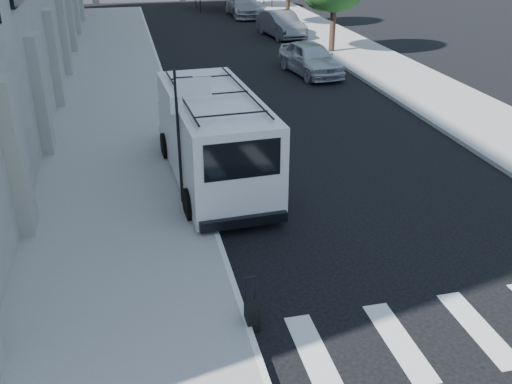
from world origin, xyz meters
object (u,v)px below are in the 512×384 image
businessman (242,189)px  parked_car_a (310,58)px  suitcase (252,315)px  parked_car_c (244,5)px  parked_car_b (281,24)px  cargo_van (213,136)px  briefcase (216,219)px

businessman → parked_car_a: (6.23, 13.83, -0.13)m
suitcase → parked_car_a: size_ratio=0.22×
parked_car_a → parked_car_c: bearing=81.0°
businessman → parked_car_b: size_ratio=0.38×
cargo_van → suitcase: bearing=-96.4°
suitcase → cargo_van: bearing=86.9°
cargo_van → parked_car_a: (6.51, 11.09, -0.55)m
cargo_van → parked_car_b: bearing=66.4°
parked_car_a → parked_car_b: bearing=75.9°
cargo_van → parked_car_a: size_ratio=1.53×
suitcase → parked_car_c: (7.49, 36.06, 0.54)m
cargo_van → parked_car_b: size_ratio=1.46×
briefcase → cargo_van: size_ratio=0.06×
parked_car_b → parked_car_c: 8.71m
businessman → parked_car_b: businessman is taller
cargo_van → parked_car_b: 22.02m
parked_car_b → businessman: bearing=-115.0°
briefcase → parked_car_a: size_ratio=0.10×
businessman → briefcase: size_ratio=4.13×
parked_car_b → parked_car_c: size_ratio=0.86×
briefcase → parked_car_a: 15.48m
cargo_van → parked_car_c: bearing=73.2°
businessman → parked_car_b: 24.51m
parked_car_a → parked_car_b: size_ratio=0.95×
parked_car_a → parked_car_c: size_ratio=0.82×
parked_car_c → briefcase: bearing=-103.8°
cargo_van → parked_car_a: cargo_van is taller
parked_car_a → cargo_van: bearing=-127.5°
suitcase → parked_car_c: 36.83m
businessman → briefcase: businessman is taller
parked_car_b → parked_car_c: (-0.57, 8.69, 0.02)m
suitcase → cargo_van: 6.83m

